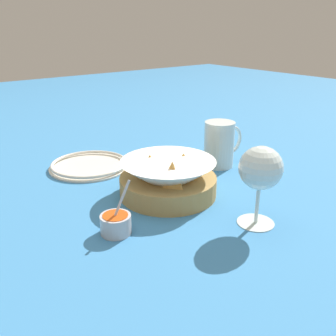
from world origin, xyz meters
The scene contains 6 objects.
ground_plane centered at (0.00, 0.00, 0.00)m, with size 4.00×4.00×0.00m, color teal.
food_basket centered at (-0.01, 0.03, 0.04)m, with size 0.21×0.21×0.10m.
sauce_cup centered at (-0.18, -0.04, 0.02)m, with size 0.06×0.06×0.10m.
wine_glass centered at (0.05, -0.18, 0.11)m, with size 0.08×0.08×0.15m.
beer_mug centered at (0.21, 0.09, 0.06)m, with size 0.12×0.08×0.12m.
side_plate centered at (-0.07, 0.29, 0.01)m, with size 0.21×0.21×0.01m.
Camera 1 is at (-0.47, -0.57, 0.36)m, focal length 40.00 mm.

